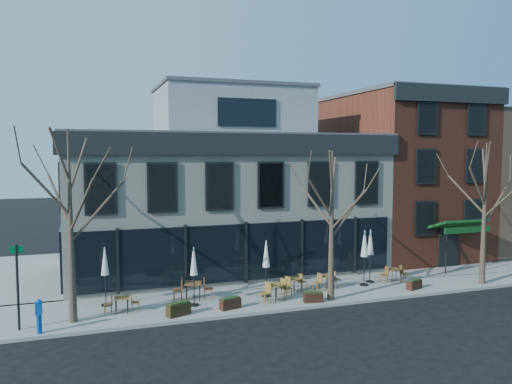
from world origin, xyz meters
name	(u,v)px	position (x,y,z in m)	size (l,w,h in m)	color
ground	(245,287)	(0.00, 0.00, 0.00)	(120.00, 120.00, 0.00)	black
sidewalk_front	(319,291)	(3.25, -2.15, 0.07)	(33.50, 4.70, 0.15)	gray
sidewalk_side	(25,277)	(-11.25, 6.00, 0.07)	(4.50, 12.00, 0.15)	gray
corner_building	(221,191)	(0.07, 5.07, 4.72)	(18.39, 10.39, 11.10)	silver
red_brick_building	(400,174)	(13.00, 4.98, 5.64)	(8.20, 11.78, 11.18)	brown
bg_building	(501,180)	(23.00, 6.00, 5.00)	(12.00, 12.00, 10.00)	#8C664C
tree_corner	(71,223)	(-8.49, -3.20, 4.25)	(3.93, 3.98, 7.92)	#382B21
tree_mid	(332,224)	(3.01, -3.90, 3.79)	(3.50, 3.55, 7.04)	#382B21
tree_right	(485,211)	(12.01, -3.90, 4.02)	(3.72, 3.77, 7.48)	#382B21
sign_pole	(17,282)	(-10.50, -3.50, 2.07)	(0.50, 0.10, 3.40)	black
call_box	(39,315)	(-9.71, -4.20, 0.88)	(0.27, 0.27, 1.37)	#0D4AAE
cafe_set_0	(122,303)	(-6.52, -2.62, 0.57)	(1.57, 0.69, 0.81)	brown
cafe_set_1	(193,289)	(-3.19, -1.80, 0.67)	(1.99, 0.93, 1.02)	brown
cafe_set_2	(276,290)	(0.48, -3.20, 0.64)	(1.87, 1.08, 0.96)	brown
cafe_set_3	(294,283)	(1.86, -2.14, 0.59)	(1.64, 1.02, 0.85)	brown
cafe_set_4	(327,280)	(3.65, -2.21, 0.60)	(1.71, 0.80, 0.88)	brown
cafe_set_5	(394,274)	(7.75, -2.11, 0.59)	(1.67, 0.72, 0.86)	brown
umbrella_0	(105,264)	(-7.14, -1.39, 2.06)	(0.43, 0.43, 2.71)	black
umbrella_1	(194,264)	(-3.33, -2.69, 2.06)	(0.43, 0.43, 2.70)	black
umbrella_2	(266,257)	(0.28, -2.40, 2.09)	(0.44, 0.44, 2.75)	black
umbrella_3	(365,247)	(5.84, -2.19, 2.21)	(0.47, 0.47, 2.92)	black
umbrella_4	(370,245)	(6.47, -1.73, 2.18)	(0.46, 0.46, 2.87)	black
planter_0	(178,309)	(-4.25, -3.83, 0.44)	(1.11, 0.77, 0.58)	#2E210F
planter_1	(230,303)	(-1.90, -3.69, 0.41)	(1.00, 0.59, 0.53)	black
planter_2	(313,297)	(2.04, -3.98, 0.40)	(0.94, 0.50, 0.50)	black
planter_3	(414,284)	(7.89, -3.65, 0.40)	(0.95, 0.61, 0.50)	#321A10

